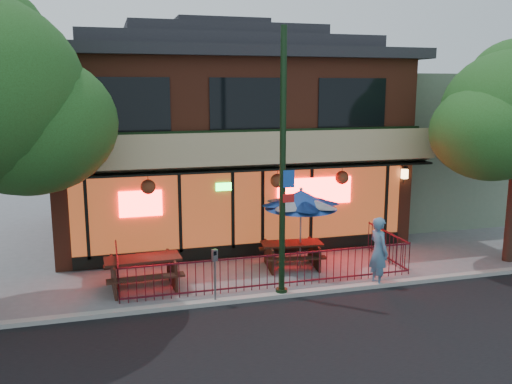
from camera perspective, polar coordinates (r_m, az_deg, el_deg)
ground at (r=15.16m, az=2.21°, el=-10.32°), size 80.00×80.00×0.00m
curb at (r=14.70m, az=2.82°, el=-10.78°), size 80.00×0.25×0.12m
restaurant_building at (r=21.05m, az=-3.67°, el=7.19°), size 12.96×9.49×8.05m
neighbor_building at (r=25.13m, az=16.64°, el=4.79°), size 6.00×7.00×6.00m
patio_fence at (r=15.40m, az=1.66°, el=-7.48°), size 8.44×2.62×1.00m
street_light at (r=13.95m, az=2.82°, el=1.25°), size 0.43×0.32×7.00m
picnic_table_left at (r=15.46m, az=-11.81°, el=-7.83°), size 2.14×1.68×0.88m
picnic_table_right at (r=16.88m, az=3.79°, el=-6.22°), size 1.99×1.61×0.79m
patio_umbrella at (r=16.51m, az=4.76°, el=-0.78°), size 2.21×2.21×2.52m
pedestrian at (r=15.62m, az=12.79°, el=-6.12°), size 0.53×0.76×1.97m
parking_meter_near at (r=13.95m, az=-4.35°, el=-7.91°), size 0.15×0.14×1.47m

